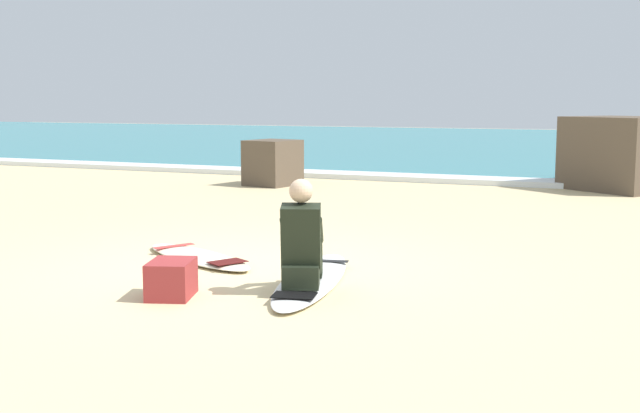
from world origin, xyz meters
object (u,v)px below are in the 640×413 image
surfboard_main (312,279)px  shoreline_rock (273,163)px  beach_bag (171,279)px  surfer_seated (302,244)px  surfboard_spare_near (198,256)px

surfboard_main → shoreline_rock: (-4.19, 7.53, 0.41)m
beach_bag → shoreline_rock: bearing=111.1°
surfer_seated → surfboard_spare_near: 1.91m
surfer_seated → shoreline_rock: (-4.26, 7.91, 0.01)m
surfboard_spare_near → beach_bag: bearing=-65.9°
surfboard_main → surfer_seated: (0.07, -0.38, 0.40)m
surfboard_main → beach_bag: size_ratio=5.21×
surfboard_main → beach_bag: bearing=-132.8°
shoreline_rock → surfer_seated: bearing=-61.7°
beach_bag → surfboard_main: bearing=47.2°
shoreline_rock → beach_bag: bearing=-68.9°
shoreline_rock → surfboard_main: bearing=-60.9°
shoreline_rock → surfboard_spare_near: bearing=-69.5°
shoreline_rock → beach_bag: (3.29, -8.51, -0.29)m
surfboard_spare_near → beach_bag: beach_bag is taller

